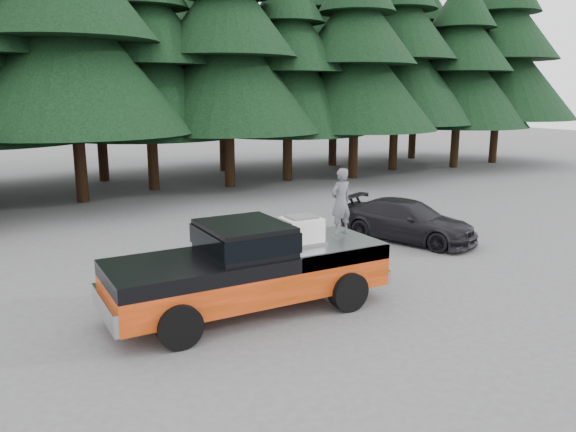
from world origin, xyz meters
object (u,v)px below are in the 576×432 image
parked_car (408,221)px  man_on_bed (341,202)px  air_compressor (301,231)px  pickup_truck (249,281)px

parked_car → man_on_bed: bearing=-170.6°
air_compressor → parked_car: (5.59, 2.96, -0.98)m
pickup_truck → parked_car: (6.82, 2.89, -0.04)m
pickup_truck → parked_car: size_ratio=1.39×
man_on_bed → pickup_truck: bearing=-2.5°
man_on_bed → parked_car: size_ratio=0.35×
air_compressor → man_on_bed: bearing=14.4°
man_on_bed → parked_car: (4.38, 2.67, -1.47)m
air_compressor → parked_car: air_compressor is taller
air_compressor → man_on_bed: 1.33m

